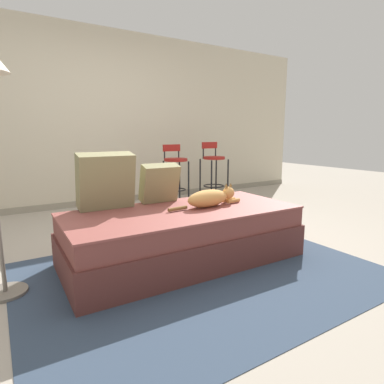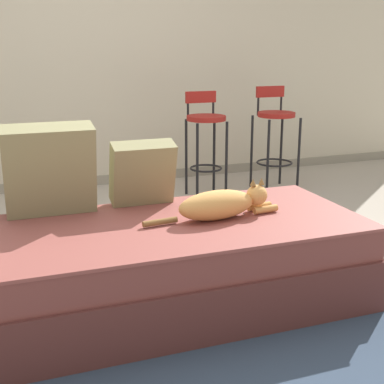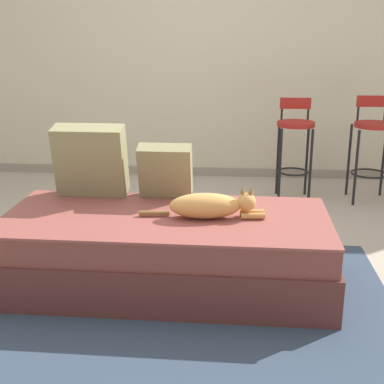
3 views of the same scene
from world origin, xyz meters
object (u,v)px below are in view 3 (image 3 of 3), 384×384
couch (166,250)px  throw_pillow_corner (91,160)px  bar_stool_by_doorway (372,140)px  throw_pillow_middle (165,171)px  bar_stool_near_window (295,137)px  cat (210,206)px

couch → throw_pillow_corner: (-0.54, 0.36, 0.46)m
bar_stool_by_doorway → throw_pillow_middle: bearing=-138.2°
bar_stool_near_window → throw_pillow_middle: bearing=-123.5°
couch → throw_pillow_middle: bearing=97.1°
couch → bar_stool_by_doorway: (1.64, 1.86, 0.33)m
couch → bar_stool_by_doorway: 2.50m
bar_stool_by_doorway → cat: bearing=-126.1°
cat → bar_stool_near_window: 2.00m
couch → throw_pillow_corner: size_ratio=4.14×
throw_pillow_middle → bar_stool_near_window: 1.81m
throw_pillow_middle → cat: bearing=-50.2°
couch → throw_pillow_middle: size_ratio=5.46×
throw_pillow_corner → bar_stool_by_doorway: bar_stool_by_doorway is taller
couch → throw_pillow_corner: bearing=146.2°
couch → throw_pillow_middle: 0.54m
bar_stool_near_window → couch: bearing=-117.1°
bar_stool_near_window → bar_stool_by_doorway: bearing=-0.0°
cat → bar_stool_by_doorway: size_ratio=0.79×
throw_pillow_corner → cat: (0.81, -0.38, -0.17)m
throw_pillow_corner → cat: size_ratio=0.64×
throw_pillow_middle → couch: bearing=-82.9°
couch → bar_stool_near_window: bar_stool_near_window is taller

